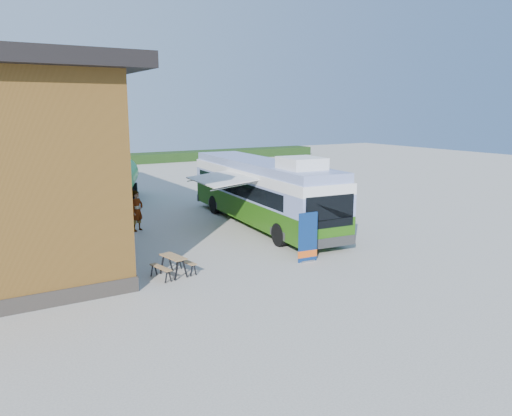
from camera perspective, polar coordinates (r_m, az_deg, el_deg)
ground at (r=19.64m, az=5.03°, el=-6.00°), size 100.00×100.00×0.00m
hedge at (r=56.72m, az=-11.13°, el=5.69°), size 40.00×3.00×1.00m
bus at (r=25.19m, az=0.69°, el=2.10°), size 3.61×12.44×3.77m
awning at (r=23.87m, az=-3.44°, el=3.88°), size 2.79×4.14×0.50m
banner at (r=19.31m, az=5.93°, el=-3.86°), size 0.85×0.23×1.94m
picnic_table at (r=17.91m, az=-9.44°, el=-6.01°), size 1.46×1.35×0.73m
person_a at (r=24.71m, az=-13.43°, el=-0.31°), size 0.86×0.78×1.98m
person_b at (r=29.83m, az=-5.10°, el=1.91°), size 1.15×1.21×1.97m
slurry_tanker at (r=33.36m, az=-15.28°, el=3.40°), size 3.71×6.56×2.56m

